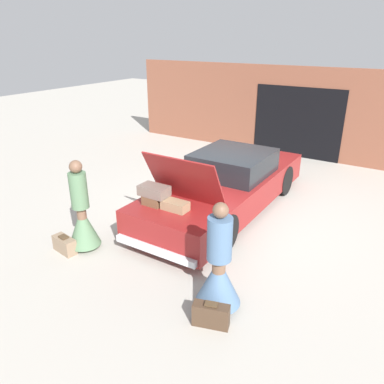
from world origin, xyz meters
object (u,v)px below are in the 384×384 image
suitcase_beside_left_person (65,245)px  person_left (82,218)px  person_right (219,272)px  suitcase_beside_right_person (211,315)px  car (226,185)px

suitcase_beside_left_person → person_left: bearing=55.1°
person_right → suitcase_beside_right_person: bearing=-165.9°
person_left → suitcase_beside_right_person: 3.05m
car → person_right: (1.43, -2.98, 0.01)m
suitcase_beside_left_person → suitcase_beside_right_person: suitcase_beside_right_person is taller
car → person_left: bearing=-116.4°
car → person_right: size_ratio=3.14×
person_left → suitcase_beside_left_person: person_left is taller
car → suitcase_beside_right_person: 3.74m
car → suitcase_beside_right_person: size_ratio=9.81×
car → person_right: 3.30m
person_left → suitcase_beside_left_person: (-0.21, -0.30, -0.47)m
person_right → suitcase_beside_right_person: (0.11, -0.40, -0.42)m
person_left → suitcase_beside_right_person: bearing=92.3°
person_right → suitcase_beside_right_person: 0.59m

